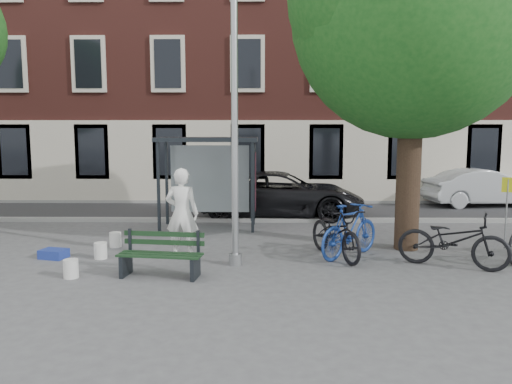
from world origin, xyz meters
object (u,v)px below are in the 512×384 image
object	(u,v)px
notice_sign	(507,197)
painter	(182,213)
bike_a	(453,240)
bench	(161,257)
lamppost	(235,132)
bike_c	(336,233)
bike_b	(350,230)
bus_shelter	(222,162)
car_dark	(282,194)
car_silver	(483,187)

from	to	relation	value
notice_sign	painter	bearing A→B (deg)	-146.25
painter	bike_a	size ratio (longest dim) A/B	0.92
painter	bench	world-z (taller)	painter
bench	bike_a	xyz separation A→B (m)	(5.88, 0.70, 0.19)
lamppost	bike_c	distance (m)	3.19
lamppost	bike_b	distance (m)	3.40
bench	bike_c	size ratio (longest dim) A/B	0.78
painter	bench	xyz separation A→B (m)	(-0.19, -1.39, -0.62)
lamppost	bike_a	xyz separation A→B (m)	(4.48, -0.12, -2.21)
bench	notice_sign	distance (m)	8.67
bus_shelter	bench	xyz separation A→B (m)	(-0.79, -4.93, -1.53)
bike_b	notice_sign	distance (m)	4.47
car_dark	bench	bearing A→B (deg)	162.79
lamppost	painter	world-z (taller)	lamppost
painter	bike_a	world-z (taller)	painter
car_silver	bus_shelter	bearing A→B (deg)	107.81
bike_a	car_silver	bearing A→B (deg)	-1.25
bench	bike_b	bearing A→B (deg)	28.92
bench	bus_shelter	bearing A→B (deg)	88.49
car_silver	painter	bearing A→B (deg)	121.33
bus_shelter	bench	world-z (taller)	bus_shelter
painter	notice_sign	bearing A→B (deg)	-161.74
bike_c	car_silver	distance (m)	10.20
bike_a	bike_c	bearing A→B (deg)	97.13
bench	bike_a	world-z (taller)	bike_a
bike_a	bike_b	xyz separation A→B (m)	(-1.97, 0.83, 0.03)
lamppost	bench	size ratio (longest dim) A/B	3.64
bus_shelter	painter	distance (m)	3.70
lamppost	bike_a	size ratio (longest dim) A/B	2.79
bus_shelter	bike_b	xyz separation A→B (m)	(3.12, -3.40, -1.31)
bench	car_silver	size ratio (longest dim) A/B	0.40
lamppost	painter	distance (m)	2.22
bike_a	car_dark	xyz separation A→B (m)	(-3.28, 6.12, 0.17)
bike_c	painter	bearing A→B (deg)	161.05
bench	car_silver	bearing A→B (deg)	49.63
painter	car_dark	xyz separation A→B (m)	(2.40, 5.43, -0.26)
lamppost	bench	distance (m)	2.89
bike_b	notice_sign	bearing A→B (deg)	-114.87
bike_b	car_dark	bearing A→B (deg)	-30.76
lamppost	notice_sign	xyz separation A→B (m)	(6.69, 2.21, -1.63)
bike_a	car_dark	distance (m)	6.95
bike_a	car_silver	size ratio (longest dim) A/B	0.52
bus_shelter	car_dark	size ratio (longest dim) A/B	0.54
bench	notice_sign	bearing A→B (deg)	28.13
lamppost	car_silver	distance (m)	12.36
bus_shelter	bike_a	bearing A→B (deg)	-39.71
car_dark	car_silver	xyz separation A→B (m)	(7.62, 2.40, -0.04)
painter	bike_a	bearing A→B (deg)	179.55
bench	notice_sign	xyz separation A→B (m)	(8.09, 3.04, 0.77)
bus_shelter	bike_a	world-z (taller)	bus_shelter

